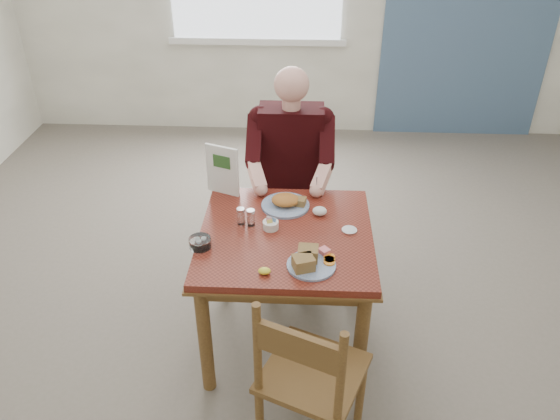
# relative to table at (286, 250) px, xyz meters

# --- Properties ---
(floor) EXTENTS (6.00, 6.00, 0.00)m
(floor) POSITION_rel_table_xyz_m (0.00, 0.00, -0.64)
(floor) COLOR #625C4F
(floor) RESTS_ON ground
(lemon_wedge) EXTENTS (0.07, 0.06, 0.03)m
(lemon_wedge) POSITION_rel_table_xyz_m (-0.09, -0.34, 0.13)
(lemon_wedge) COLOR yellow
(lemon_wedge) RESTS_ON table
(napkin) EXTENTS (0.10, 0.09, 0.05)m
(napkin) POSITION_rel_table_xyz_m (0.18, 0.18, 0.14)
(napkin) COLOR white
(napkin) RESTS_ON table
(metal_dish) EXTENTS (0.08, 0.08, 0.01)m
(metal_dish) POSITION_rel_table_xyz_m (0.33, 0.03, 0.12)
(metal_dish) COLOR silver
(metal_dish) RESTS_ON table
(table) EXTENTS (0.92, 0.92, 0.75)m
(table) POSITION_rel_table_xyz_m (0.00, 0.00, 0.00)
(table) COLOR maroon
(table) RESTS_ON ground
(chair_far) EXTENTS (0.42, 0.42, 0.95)m
(chair_far) POSITION_rel_table_xyz_m (0.00, 0.80, -0.16)
(chair_far) COLOR brown
(chair_far) RESTS_ON ground
(chair_near) EXTENTS (0.55, 0.55, 0.95)m
(chair_near) POSITION_rel_table_xyz_m (0.13, -0.72, -0.16)
(chair_near) COLOR brown
(chair_near) RESTS_ON ground
(diner) EXTENTS (0.53, 0.56, 1.39)m
(diner) POSITION_rel_table_xyz_m (0.00, 0.71, 0.17)
(diner) COLOR gray
(diner) RESTS_ON chair_far
(near_plate) EXTENTS (0.28, 0.28, 0.08)m
(near_plate) POSITION_rel_table_xyz_m (0.12, -0.27, 0.14)
(near_plate) COLOR white
(near_plate) RESTS_ON table
(far_plate) EXTENTS (0.32, 0.32, 0.07)m
(far_plate) POSITION_rel_table_xyz_m (-0.01, 0.25, 0.14)
(far_plate) COLOR white
(far_plate) RESTS_ON table
(caddy) EXTENTS (0.10, 0.10, 0.06)m
(caddy) POSITION_rel_table_xyz_m (-0.08, 0.03, 0.13)
(caddy) COLOR white
(caddy) RESTS_ON table
(shakers) EXTENTS (0.10, 0.06, 0.09)m
(shakers) POSITION_rel_table_xyz_m (-0.22, 0.07, 0.16)
(shakers) COLOR white
(shakers) RESTS_ON table
(creamer) EXTENTS (0.13, 0.13, 0.05)m
(creamer) POSITION_rel_table_xyz_m (-0.42, -0.15, 0.14)
(creamer) COLOR white
(creamer) RESTS_ON table
(menu) EXTENTS (0.20, 0.09, 0.30)m
(menu) POSITION_rel_table_xyz_m (-0.38, 0.39, 0.26)
(menu) COLOR white
(menu) RESTS_ON table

